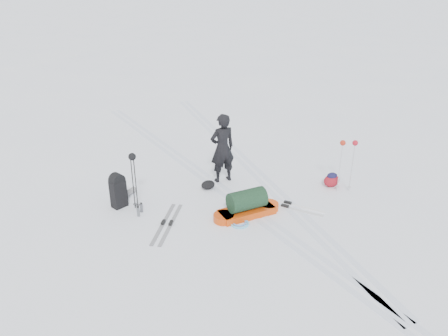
{
  "coord_description": "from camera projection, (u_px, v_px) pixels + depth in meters",
  "views": [
    {
      "loc": [
        -4.78,
        -8.21,
        5.25
      ],
      "look_at": [
        -0.34,
        0.1,
        0.95
      ],
      "focal_mm": 35.0,
      "sensor_mm": 36.0,
      "label": 1
    }
  ],
  "objects": [
    {
      "name": "rope_coil",
      "position": [
        239.0,
        223.0,
        9.86
      ],
      "size": [
        0.52,
        0.52,
        0.05
      ],
      "rotation": [
        0.0,
        0.0,
        0.25
      ],
      "color": "#5EBDE6",
      "rests_on": "ground"
    },
    {
      "name": "ground",
      "position": [
        238.0,
        202.0,
        10.82
      ],
      "size": [
        200.0,
        200.0,
        0.0
      ],
      "primitive_type": "plane",
      "color": "white",
      "rests_on": "ground"
    },
    {
      "name": "ski_poles_silver",
      "position": [
        348.0,
        149.0,
        10.88
      ],
      "size": [
        0.41,
        0.29,
        1.4
      ],
      "rotation": [
        0.0,
        0.0,
        -0.33
      ],
      "color": "silver",
      "rests_on": "ground"
    },
    {
      "name": "stuff_sack",
      "position": [
        208.0,
        185.0,
        11.4
      ],
      "size": [
        0.43,
        0.37,
        0.23
      ],
      "rotation": [
        0.0,
        0.0,
        -0.26
      ],
      "color": "black",
      "rests_on": "ground"
    },
    {
      "name": "skier",
      "position": [
        222.0,
        148.0,
        11.5
      ],
      "size": [
        0.7,
        0.47,
        1.89
      ],
      "primitive_type": "imported",
      "rotation": [
        0.0,
        0.0,
        3.11
      ],
      "color": "black",
      "rests_on": "ground"
    },
    {
      "name": "expedition_rucksack",
      "position": [
        119.0,
        190.0,
        10.49
      ],
      "size": [
        0.79,
        0.81,
        0.88
      ],
      "rotation": [
        0.0,
        0.0,
        0.33
      ],
      "color": "black",
      "rests_on": "ground"
    },
    {
      "name": "ski_tracks",
      "position": [
        242.0,
        182.0,
        11.78
      ],
      "size": [
        3.38,
        17.97,
        0.01
      ],
      "color": "silver",
      "rests_on": "ground"
    },
    {
      "name": "touring_skis_white",
      "position": [
        286.0,
        205.0,
        10.62
      ],
      "size": [
        1.29,
        1.71,
        0.07
      ],
      "rotation": [
        0.0,
        0.0,
        -0.97
      ],
      "color": "silver",
      "rests_on": "ground"
    },
    {
      "name": "thermos_pair",
      "position": [
        140.0,
        210.0,
        10.21
      ],
      "size": [
        0.2,
        0.22,
        0.26
      ],
      "rotation": [
        0.0,
        0.0,
        0.08
      ],
      "color": "slate",
      "rests_on": "ground"
    },
    {
      "name": "snow_hill_backdrop",
      "position": [
        276.0,
        235.0,
        133.77
      ],
      "size": [
        359.5,
        192.0,
        162.45
      ],
      "color": "white",
      "rests_on": "ground"
    },
    {
      "name": "small_daypack",
      "position": [
        332.0,
        180.0,
        11.51
      ],
      "size": [
        0.48,
        0.38,
        0.39
      ],
      "rotation": [
        0.0,
        0.0,
        -0.1
      ],
      "color": "maroon",
      "rests_on": "ground"
    },
    {
      "name": "ski_poles_black",
      "position": [
        133.0,
        164.0,
        10.02
      ],
      "size": [
        0.18,
        0.18,
        1.44
      ],
      "rotation": [
        0.0,
        0.0,
        -0.09
      ],
      "color": "black",
      "rests_on": "ground"
    },
    {
      "name": "pulk_sled",
      "position": [
        247.0,
        206.0,
        10.13
      ],
      "size": [
        1.69,
        0.59,
        0.64
      ],
      "rotation": [
        0.0,
        0.0,
        -0.03
      ],
      "color": "#BF3D0B",
      "rests_on": "ground"
    },
    {
      "name": "touring_skis_grey",
      "position": [
        167.0,
        223.0,
        9.86
      ],
      "size": [
        1.29,
        1.58,
        0.07
      ],
      "rotation": [
        0.0,
        0.0,
        0.92
      ],
      "color": "#999CA1",
      "rests_on": "ground"
    }
  ]
}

